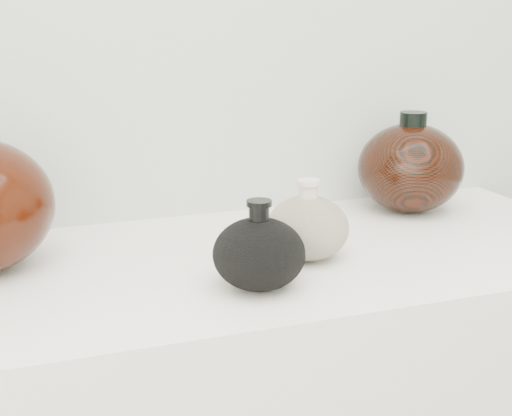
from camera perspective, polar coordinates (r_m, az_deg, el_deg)
name	(u,v)px	position (r m, az deg, el deg)	size (l,w,h in m)	color
black_gourd_vase	(259,253)	(0.95, 0.24, -3.63)	(0.14, 0.14, 0.12)	black
cream_gourd_vase	(308,227)	(1.07, 4.15, -1.54)	(0.16, 0.16, 0.12)	#BBAB91
right_round_pot	(410,167)	(1.34, 12.25, 3.19)	(0.25, 0.25, 0.19)	black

